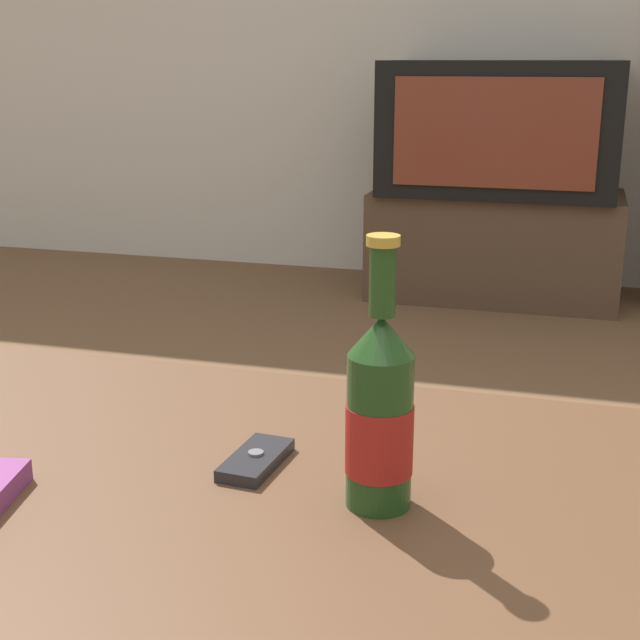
% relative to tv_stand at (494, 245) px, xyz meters
% --- Properties ---
extents(coffee_table, '(1.01, 0.81, 0.46)m').
position_rel_tv_stand_xyz_m(coffee_table, '(-0.11, -2.71, 0.19)').
color(coffee_table, brown).
rests_on(coffee_table, ground_plane).
extents(tv_stand, '(0.94, 0.47, 0.41)m').
position_rel_tv_stand_xyz_m(tv_stand, '(0.00, 0.00, 0.00)').
color(tv_stand, '#4C3828').
rests_on(tv_stand, ground_plane).
extents(television, '(0.86, 0.55, 0.48)m').
position_rel_tv_stand_xyz_m(television, '(0.00, -0.00, 0.45)').
color(television, black).
rests_on(television, tv_stand).
extents(beer_bottle, '(0.07, 0.07, 0.28)m').
position_rel_tv_stand_xyz_m(beer_bottle, '(0.12, -2.65, 0.36)').
color(beer_bottle, '#1E4219').
rests_on(beer_bottle, coffee_table).
extents(cell_phone, '(0.06, 0.11, 0.02)m').
position_rel_tv_stand_xyz_m(cell_phone, '(-0.03, -2.60, 0.26)').
color(cell_phone, '#232328').
rests_on(cell_phone, coffee_table).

